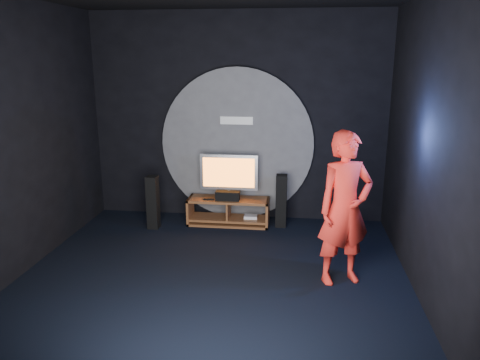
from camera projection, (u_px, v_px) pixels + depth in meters
name	position (u px, v px, depth m)	size (l,w,h in m)	color
floor	(212.00, 280.00, 5.98)	(5.00, 5.00, 0.00)	black
back_wall	(237.00, 118.00, 7.92)	(5.00, 0.04, 3.50)	black
front_wall	(141.00, 214.00, 3.13)	(5.00, 0.04, 3.50)	black
left_wall	(13.00, 140.00, 5.83)	(0.04, 5.00, 3.50)	black
right_wall	(430.00, 150.00, 5.23)	(0.04, 5.00, 3.50)	black
wall_disc_panel	(237.00, 144.00, 7.99)	(2.60, 0.11, 2.60)	#515156
media_console	(229.00, 213.00, 7.91)	(1.36, 0.45, 0.45)	brown
tv	(229.00, 174.00, 7.80)	(0.97, 0.22, 0.74)	silver
center_speaker	(228.00, 196.00, 7.74)	(0.40, 0.15, 0.15)	black
remote	(209.00, 199.00, 7.76)	(0.18, 0.05, 0.02)	black
tower_speaker_left	(153.00, 202.00, 7.67)	(0.18, 0.20, 0.88)	black
tower_speaker_right	(281.00, 201.00, 7.75)	(0.18, 0.20, 0.88)	black
subwoofer	(338.00, 230.00, 7.26)	(0.27, 0.27, 0.30)	black
player	(345.00, 209.00, 5.72)	(0.70, 0.46, 1.92)	red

